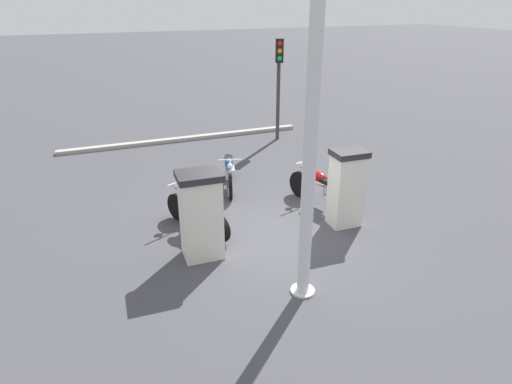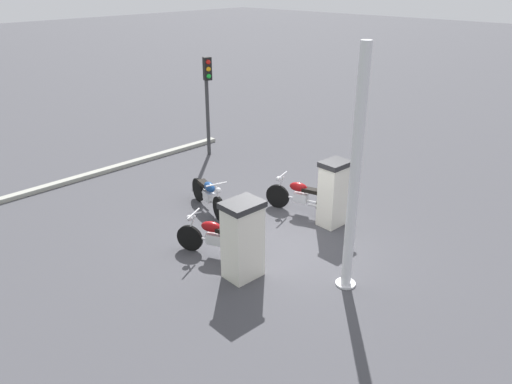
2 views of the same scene
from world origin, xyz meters
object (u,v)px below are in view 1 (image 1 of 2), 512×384
object	(u,v)px
motorcycle_far_pump	(196,210)
fuel_pump_near	(346,188)
canopy_support_pole	(309,162)
roadside_traffic_light	(279,72)
motorcycle_near_pump	(321,188)
motorcycle_extra	(229,171)
fuel_pump_far	(201,215)

from	to	relation	value
motorcycle_far_pump	fuel_pump_near	bearing A→B (deg)	-108.51
motorcycle_far_pump	canopy_support_pole	world-z (taller)	canopy_support_pole
fuel_pump_near	canopy_support_pole	bearing A→B (deg)	131.44
motorcycle_far_pump	roadside_traffic_light	xyz separation A→B (m)	(4.98, -4.32, 1.80)
fuel_pump_near	motorcycle_near_pump	size ratio (longest dim) A/B	0.83
fuel_pump_near	motorcycle_extra	bearing A→B (deg)	29.20
fuel_pump_far	roadside_traffic_light	size ratio (longest dim) A/B	0.51
fuel_pump_near	roadside_traffic_light	world-z (taller)	roadside_traffic_light
motorcycle_extra	canopy_support_pole	bearing A→B (deg)	174.97
fuel_pump_near	roadside_traffic_light	size ratio (longest dim) A/B	0.50
fuel_pump_far	canopy_support_pole	bearing A→B (deg)	-145.78
fuel_pump_far	roadside_traffic_light	world-z (taller)	roadside_traffic_light
fuel_pump_near	motorcycle_far_pump	bearing A→B (deg)	71.49
roadside_traffic_light	fuel_pump_near	bearing A→B (deg)	167.07
motorcycle_extra	roadside_traffic_light	world-z (taller)	roadside_traffic_light
fuel_pump_near	motorcycle_far_pump	xyz separation A→B (m)	(0.99, 2.95, -0.38)
fuel_pump_near	motorcycle_far_pump	size ratio (longest dim) A/B	0.91
fuel_pump_far	motorcycle_near_pump	distance (m)	3.27
fuel_pump_far	motorcycle_near_pump	xyz separation A→B (m)	(0.95, -3.10, -0.39)
fuel_pump_far	motorcycle_near_pump	size ratio (longest dim) A/B	0.84
fuel_pump_far	motorcycle_near_pump	world-z (taller)	fuel_pump_far
fuel_pump_far	canopy_support_pole	distance (m)	2.52
motorcycle_near_pump	canopy_support_pole	xyz separation A→B (m)	(-2.66, 1.93, 1.81)
motorcycle_extra	roadside_traffic_light	bearing A→B (deg)	-42.40
motorcycle_far_pump	motorcycle_extra	world-z (taller)	motorcycle_extra
motorcycle_far_pump	roadside_traffic_light	world-z (taller)	roadside_traffic_light
roadside_traffic_light	canopy_support_pole	distance (m)	8.37
motorcycle_near_pump	motorcycle_extra	world-z (taller)	motorcycle_near_pump
fuel_pump_far	motorcycle_far_pump	distance (m)	1.07
canopy_support_pole	motorcycle_far_pump	bearing A→B (deg)	20.34
motorcycle_near_pump	motorcycle_extra	bearing A→B (deg)	40.13
canopy_support_pole	fuel_pump_far	bearing A→B (deg)	34.22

